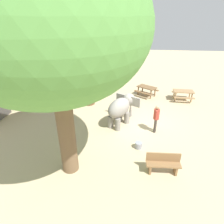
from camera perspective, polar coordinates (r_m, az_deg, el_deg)
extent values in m
plane|color=tan|center=(11.56, 7.86, -3.72)|extent=(60.00, 60.00, 0.00)
cylinder|color=gray|center=(11.70, 2.38, -1.06)|extent=(0.31, 0.31, 0.72)
cylinder|color=gray|center=(11.47, 4.49, -1.72)|extent=(0.31, 0.31, 0.72)
cylinder|color=gray|center=(10.98, -0.42, -3.04)|extent=(0.31, 0.31, 0.72)
cylinder|color=gray|center=(10.73, 1.77, -3.80)|extent=(0.31, 0.31, 0.72)
ellipsoid|color=gray|center=(10.85, 2.16, 1.30)|extent=(2.02, 1.65, 1.08)
sphere|color=gray|center=(11.67, 5.15, 3.82)|extent=(0.77, 0.77, 0.77)
cone|color=gray|center=(12.18, 5.71, 1.29)|extent=(0.24, 0.24, 1.21)
cube|color=gray|center=(11.81, 2.73, 4.20)|extent=(0.38, 0.60, 0.58)
cube|color=gray|center=(11.35, 7.08, 3.05)|extent=(0.38, 0.60, 0.58)
cylinder|color=#3F3833|center=(10.76, 12.93, -4.15)|extent=(0.14, 0.14, 0.82)
cylinder|color=#3F3833|center=(10.92, 13.06, -3.68)|extent=(0.14, 0.14, 0.82)
cylinder|color=#B23F33|center=(10.51, 13.38, -0.63)|extent=(0.32, 0.32, 0.58)
sphere|color=tan|center=(10.34, 13.61, 1.34)|extent=(0.22, 0.22, 0.22)
cylinder|color=#B23F33|center=(10.32, 13.24, -1.06)|extent=(0.09, 0.09, 0.55)
cylinder|color=#B23F33|center=(10.69, 13.53, -0.07)|extent=(0.09, 0.09, 0.55)
cylinder|color=brown|center=(7.50, -13.68, -5.74)|extent=(0.67, 0.67, 3.76)
ellipsoid|color=#569342|center=(6.39, -17.47, 23.07)|extent=(6.52, 5.98, 4.62)
cylinder|color=brown|center=(13.44, -7.65, 12.94)|extent=(0.89, 0.89, 5.31)
ellipsoid|color=#2D6B28|center=(13.09, -8.83, 29.85)|extent=(4.68, 4.29, 3.32)
cube|color=olive|center=(8.24, 15.32, -15.03)|extent=(0.48, 1.42, 0.06)
cube|color=olive|center=(8.22, 15.30, -13.05)|extent=(0.14, 1.40, 0.40)
cube|color=olive|center=(8.52, 18.71, -16.13)|extent=(0.36, 0.10, 0.42)
cube|color=olive|center=(8.31, 11.42, -16.34)|extent=(0.36, 0.10, 0.42)
cube|color=brown|center=(15.67, 10.54, 7.44)|extent=(1.52, 1.69, 0.06)
cylinder|color=brown|center=(15.79, 12.89, 5.85)|extent=(0.10, 0.10, 0.72)
cylinder|color=brown|center=(15.26, 11.68, 5.24)|extent=(0.10, 0.10, 0.72)
cylinder|color=brown|center=(16.35, 9.25, 6.92)|extent=(0.10, 0.10, 0.72)
cylinder|color=brown|center=(15.85, 7.96, 6.36)|extent=(0.10, 0.10, 0.72)
cube|color=brown|center=(16.28, 11.62, 6.92)|extent=(1.06, 1.37, 0.05)
cube|color=brown|center=(15.28, 9.20, 5.81)|extent=(1.06, 1.37, 0.05)
cube|color=#9E7A51|center=(15.53, 20.86, 5.94)|extent=(0.84, 1.52, 0.06)
cylinder|color=#9E7A51|center=(15.25, 18.65, 4.34)|extent=(0.10, 0.10, 0.72)
cylinder|color=#9E7A51|center=(15.84, 18.31, 5.22)|extent=(0.10, 0.10, 0.72)
cylinder|color=#9E7A51|center=(15.52, 23.00, 3.98)|extent=(0.10, 0.10, 0.72)
cylinder|color=#9E7A51|center=(16.10, 22.51, 4.85)|extent=(0.10, 0.10, 0.72)
cube|color=#9E7A51|center=(15.07, 21.09, 4.01)|extent=(0.28, 1.51, 0.05)
cube|color=#9E7A51|center=(16.21, 20.29, 5.69)|extent=(0.28, 1.51, 0.05)
cylinder|color=gray|center=(14.17, -29.67, 4.14)|extent=(0.10, 0.10, 2.40)
cube|color=#59514C|center=(15.98, -28.55, 5.92)|extent=(2.00, 1.80, 2.00)
cube|color=#388C47|center=(15.61, -29.72, 10.91)|extent=(2.50, 2.50, 0.12)
cylinder|color=gray|center=(17.08, -29.33, 7.65)|extent=(0.10, 0.10, 2.40)
cylinder|color=gray|center=(16.19, -24.62, 7.76)|extent=(0.10, 0.10, 2.40)
cylinder|color=gray|center=(14.78, -27.98, 5.36)|extent=(0.10, 0.10, 2.40)
cylinder|color=gray|center=(9.53, 8.03, -9.95)|extent=(0.36, 0.36, 0.32)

